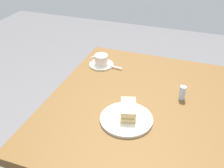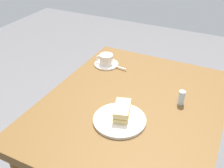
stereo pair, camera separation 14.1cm
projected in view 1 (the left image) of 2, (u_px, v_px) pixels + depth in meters
dining_table at (134, 114)px, 1.38m from camera, size 1.08×0.87×0.73m
sandwich_plate at (127, 119)px, 1.21m from camera, size 0.24×0.24×0.01m
sandwich_front at (128, 110)px, 1.21m from camera, size 0.14×0.10×0.06m
coffee_saucer at (101, 65)px, 1.65m from camera, size 0.15×0.15×0.01m
coffee_cup at (101, 59)px, 1.63m from camera, size 0.08×0.11×0.06m
spoon at (112, 66)px, 1.62m from camera, size 0.02×0.10×0.01m
salt_shaker at (182, 93)px, 1.33m from camera, size 0.03×0.03×0.07m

